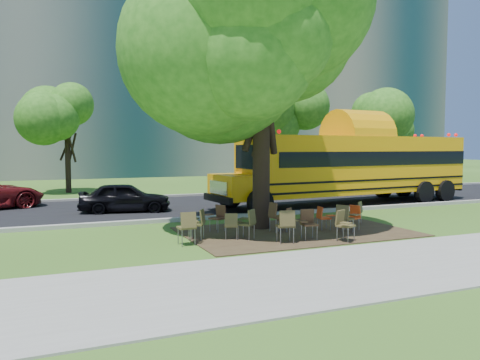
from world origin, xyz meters
name	(u,v)px	position (x,y,z in m)	size (l,w,h in m)	color
ground	(261,232)	(0.00, 0.00, 0.00)	(160.00, 160.00, 0.00)	#35581B
sidewalk	(358,269)	(0.00, -5.00, 0.02)	(60.00, 4.00, 0.04)	gray
dirt_patch	(296,232)	(1.00, -0.50, 0.01)	(7.00, 4.50, 0.03)	#382819
asphalt_road	(195,206)	(0.00, 7.00, 0.02)	(80.00, 8.00, 0.04)	black
kerb_near	(227,217)	(0.00, 3.00, 0.07)	(80.00, 0.25, 0.14)	gray
kerb_far	(172,196)	(0.00, 11.10, 0.07)	(80.00, 0.25, 0.14)	gray
building_main	(22,59)	(-8.00, 36.00, 11.00)	(38.00, 16.00, 22.00)	slate
building_right	(305,68)	(24.00, 38.00, 12.50)	(30.00, 16.00, 25.00)	gray
bg_tree_2	(67,121)	(-5.00, 16.00, 4.21)	(4.80, 4.80, 6.62)	black
bg_tree_3	(280,111)	(8.00, 14.00, 5.03)	(5.60, 5.60, 7.84)	black
bg_tree_4	(389,123)	(16.00, 13.00, 4.34)	(5.00, 5.00, 6.85)	black
main_tree	(262,50)	(0.22, 0.45, 5.77)	(7.20, 7.20, 9.38)	black
school_bus	(355,165)	(7.18, 4.89, 1.84)	(13.17, 3.99, 3.17)	orange
chair_0	(188,224)	(-2.72, -1.11, 0.58)	(0.61, 0.56, 0.93)	brown
chair_1	(232,223)	(-1.35, -0.93, 0.49)	(0.64, 0.50, 0.79)	#4D4621
chair_2	(248,221)	(-0.90, -1.06, 0.55)	(0.61, 0.76, 0.89)	#48451F
chair_3	(308,221)	(0.68, -1.72, 0.55)	(0.65, 0.52, 0.89)	#4B301B
chair_4	(287,223)	(-0.14, -1.98, 0.59)	(0.71, 0.56, 0.95)	#453C1D
chair_5	(344,222)	(1.47, -2.36, 0.55)	(0.61, 0.71, 0.90)	brown
chair_6	(352,215)	(2.78, -0.98, 0.51)	(0.63, 0.56, 0.82)	#DA4617
chair_7	(345,216)	(2.21, -1.39, 0.57)	(0.74, 0.62, 0.92)	brown
chair_8	(198,221)	(-2.23, -0.50, 0.55)	(0.59, 0.75, 0.89)	#47431F
chair_9	(218,215)	(-1.27, 0.48, 0.53)	(0.70, 0.57, 0.85)	#482A19
chair_10	(277,214)	(0.38, -0.39, 0.59)	(0.60, 0.63, 0.95)	#4D331B
chair_11	(286,217)	(0.71, -0.39, 0.48)	(0.53, 0.66, 0.78)	#4E311C
chair_12	(323,216)	(1.93, -0.60, 0.48)	(0.46, 0.54, 0.78)	#D54316
chair_13	(357,210)	(3.74, 0.06, 0.49)	(0.53, 0.66, 0.79)	brown
black_car	(125,197)	(-3.27, 6.09, 0.62)	(1.47, 3.65, 1.24)	black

